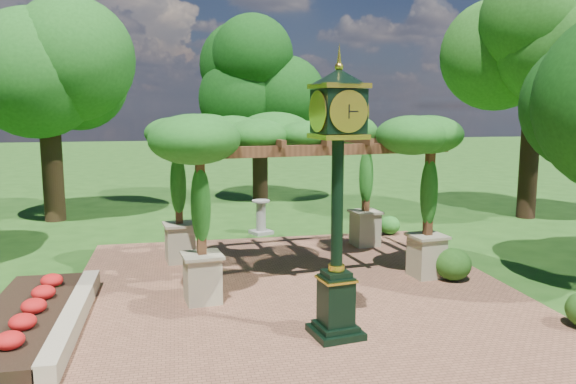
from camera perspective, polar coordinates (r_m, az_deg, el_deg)
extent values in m
plane|color=#1E4714|center=(11.50, 2.50, -12.80)|extent=(120.00, 120.00, 0.00)
cube|color=brown|center=(12.40, 1.38, -11.05)|extent=(10.00, 12.00, 0.04)
cube|color=#C6B793|center=(11.78, -20.94, -11.82)|extent=(0.35, 5.00, 0.40)
cube|color=red|center=(11.97, -25.27, -11.85)|extent=(1.50, 5.00, 0.36)
cube|color=black|center=(10.67, 4.84, -13.98)|extent=(0.99, 0.99, 0.13)
cube|color=black|center=(10.46, 4.89, -11.04)|extent=(0.62, 0.62, 0.97)
cube|color=gold|center=(10.32, 4.92, -8.79)|extent=(0.69, 0.69, 0.04)
cylinder|color=black|center=(9.99, 5.02, -1.12)|extent=(0.25, 0.25, 2.47)
cube|color=black|center=(9.85, 5.15, 8.17)|extent=(0.87, 0.87, 0.75)
cylinder|color=#EEE1CA|center=(9.50, 6.17, 8.13)|extent=(0.64, 0.14, 0.65)
cone|color=black|center=(9.86, 5.20, 11.61)|extent=(1.11, 1.11, 0.27)
sphere|color=gold|center=(9.87, 5.21, 12.54)|extent=(0.15, 0.15, 0.15)
cube|color=tan|center=(12.32, -8.68, -8.73)|extent=(0.81, 0.81, 1.00)
cube|color=#54321C|center=(11.95, -8.85, -1.46)|extent=(0.20, 0.20, 2.06)
cube|color=tan|center=(14.34, 13.89, -6.39)|extent=(0.81, 0.81, 1.00)
cube|color=#54321C|center=(14.01, 14.13, -0.12)|extent=(0.20, 0.20, 2.06)
cube|color=tan|center=(15.50, -10.92, -5.15)|extent=(0.81, 0.81, 1.00)
cube|color=#54321C|center=(15.20, -11.09, 0.66)|extent=(0.20, 0.20, 2.06)
cube|color=tan|center=(17.15, 7.84, -3.73)|extent=(0.81, 0.81, 1.00)
cube|color=#54321C|center=(16.88, 7.95, 1.53)|extent=(0.20, 0.20, 2.06)
cube|color=#54321C|center=(12.59, 3.62, 4.28)|extent=(6.41, 1.02, 0.24)
cube|color=#54321C|center=(15.71, -1.08, 5.18)|extent=(6.41, 1.02, 0.24)
ellipsoid|color=#1C5718|center=(14.12, 1.01, 6.00)|extent=(6.93, 4.83, 1.11)
cube|color=gray|center=(18.76, -2.75, -4.09)|extent=(0.82, 0.82, 0.11)
cylinder|color=gray|center=(18.66, -2.76, -2.55)|extent=(0.42, 0.42, 1.03)
cylinder|color=gray|center=(18.56, -2.77, -0.92)|extent=(0.77, 0.77, 0.06)
ellipsoid|color=#224F16|center=(14.25, 16.43, -7.05)|extent=(1.10, 1.10, 0.78)
ellipsoid|color=#246B1F|center=(18.74, 10.27, -3.33)|extent=(0.88, 0.88, 0.61)
cylinder|color=#322313|center=(22.38, -22.77, 1.45)|extent=(0.75, 0.75, 3.29)
ellipsoid|color=#1B5317|center=(22.29, -23.42, 12.33)|extent=(4.47, 4.47, 5.20)
cylinder|color=black|center=(25.11, -2.85, 2.54)|extent=(0.68, 0.68, 3.03)
ellipsoid|color=#0E380E|center=(24.99, -2.92, 11.47)|extent=(4.07, 4.07, 4.78)
cylinder|color=black|center=(23.07, 23.21, 1.75)|extent=(0.69, 0.69, 3.39)
ellipsoid|color=#255D1A|center=(23.00, 23.88, 12.61)|extent=(4.44, 4.44, 5.35)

